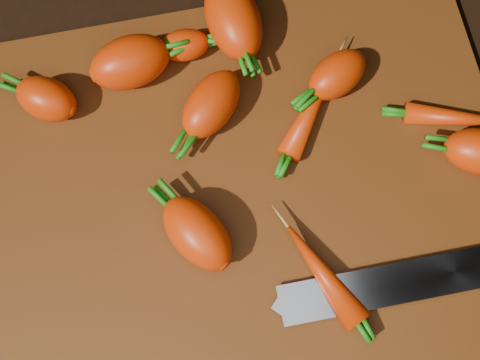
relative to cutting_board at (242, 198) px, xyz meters
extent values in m
cube|color=black|center=(0.00, 0.00, -0.01)|extent=(2.00, 2.00, 0.01)
cube|color=#63310F|center=(0.00, 0.00, 0.00)|extent=(0.50, 0.40, 0.01)
ellipsoid|color=#E83606|center=(-0.08, 0.14, 0.03)|extent=(0.08, 0.06, 0.05)
ellipsoid|color=#E83606|center=(-0.16, 0.12, 0.03)|extent=(0.07, 0.07, 0.04)
ellipsoid|color=#E83606|center=(0.02, 0.17, 0.03)|extent=(0.06, 0.09, 0.05)
ellipsoid|color=#E83606|center=(-0.05, -0.03, 0.03)|extent=(0.08, 0.09, 0.05)
ellipsoid|color=#E83606|center=(0.11, 0.09, 0.03)|extent=(0.07, 0.06, 0.04)
ellipsoid|color=#E83606|center=(-0.03, 0.15, 0.02)|extent=(0.05, 0.03, 0.03)
ellipsoid|color=#E83606|center=(0.08, 0.07, 0.02)|extent=(0.09, 0.10, 0.02)
ellipsoid|color=#E83606|center=(0.22, 0.03, 0.02)|extent=(0.12, 0.06, 0.02)
ellipsoid|color=#E83606|center=(0.05, -0.09, 0.02)|extent=(0.06, 0.10, 0.03)
ellipsoid|color=#E83606|center=(-0.01, 0.09, 0.03)|extent=(0.08, 0.08, 0.04)
cube|color=gray|center=(0.01, -0.11, 0.01)|extent=(0.20, 0.04, 0.00)
cube|color=gray|center=(0.12, -0.11, 0.01)|extent=(0.01, 0.03, 0.01)
cube|color=black|center=(0.18, -0.11, 0.01)|extent=(0.11, 0.02, 0.02)
cylinder|color=#B2B2B7|center=(0.16, -0.11, 0.02)|extent=(0.01, 0.01, 0.00)
camera|label=1|loc=(-0.03, -0.16, 0.59)|focal=50.00mm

